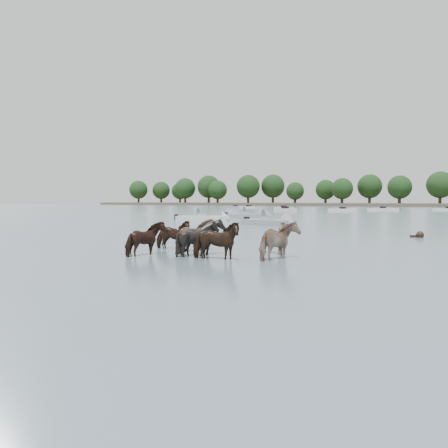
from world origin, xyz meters
The scene contains 9 objects.
ground centered at (0.00, 0.00, 0.00)m, with size 400.00×400.00×0.00m, color slate.
shoreline centered at (-70.00, 150.00, 0.50)m, with size 160.00×30.00×1.00m, color #4C4233.
pony_herd centered at (0.90, 1.59, 0.56)m, with size 6.88×4.49×1.53m.
swimming_pony centered at (6.11, 14.29, 0.10)m, with size 0.72×0.44×0.44m.
motorboat_a centered at (-14.75, 24.71, 0.23)m, with size 5.42×4.22×1.92m.
motorboat_b centered at (-5.41, 20.20, 0.23)m, with size 5.15×2.50×1.92m.
motorboat_f centered at (-14.13, 32.79, 0.23)m, with size 5.58×3.14×1.92m.
distant_flotilla centered at (-0.44, 78.25, 0.26)m, with size 105.34×28.22×0.93m.
treeline centered at (-74.22, 149.79, 6.85)m, with size 145.16×21.27×12.57m.
Camera 1 is at (10.26, -12.28, 2.02)m, focal length 36.46 mm.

